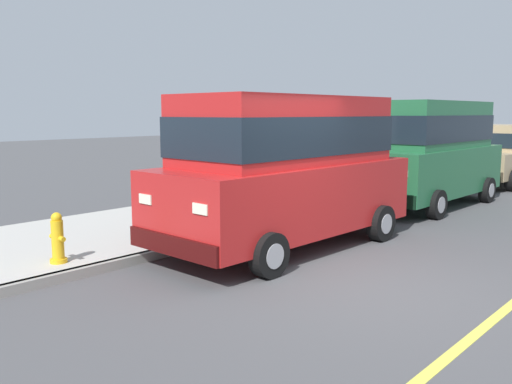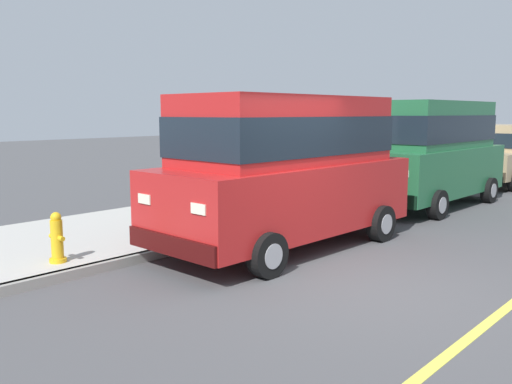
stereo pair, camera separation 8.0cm
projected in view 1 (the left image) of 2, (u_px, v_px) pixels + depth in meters
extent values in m
plane|color=#4C4C4F|center=(370.00, 287.00, 7.12)|extent=(80.00, 80.00, 0.00)
cube|color=gray|center=(203.00, 243.00, 9.21)|extent=(0.16, 64.00, 0.14)
cube|color=#B7B5AD|center=(139.00, 228.00, 10.40)|extent=(3.60, 64.00, 0.14)
cube|color=#E0D64C|center=(497.00, 316.00, 6.07)|extent=(0.12, 57.60, 0.01)
cube|color=red|center=(286.00, 196.00, 9.11)|extent=(2.02, 4.85, 1.10)
cube|color=red|center=(286.00, 130.00, 8.95)|extent=(1.77, 3.84, 1.10)
cube|color=#19232D|center=(286.00, 135.00, 8.96)|extent=(1.80, 3.88, 0.61)
cube|color=#400A0A|center=(176.00, 245.00, 7.47)|extent=(1.87, 0.25, 0.28)
cube|color=#400A0A|center=(361.00, 203.00, 10.87)|extent=(1.87, 0.25, 0.28)
cylinder|color=black|center=(269.00, 255.00, 7.47)|extent=(0.24, 0.65, 0.64)
cylinder|color=#9E9EA3|center=(269.00, 255.00, 7.47)|extent=(0.25, 0.36, 0.35)
cylinder|color=black|center=(181.00, 234.00, 8.75)|extent=(0.24, 0.65, 0.64)
cylinder|color=#9E9EA3|center=(181.00, 234.00, 8.75)|extent=(0.25, 0.36, 0.35)
cylinder|color=black|center=(381.00, 223.00, 9.62)|extent=(0.24, 0.65, 0.64)
cylinder|color=#9E9EA3|center=(381.00, 223.00, 9.62)|extent=(0.25, 0.36, 0.35)
cylinder|color=black|center=(297.00, 210.00, 10.90)|extent=(0.24, 0.65, 0.64)
cylinder|color=#9E9EA3|center=(297.00, 210.00, 10.90)|extent=(0.25, 0.36, 0.35)
cube|color=#EAEACC|center=(202.00, 209.00, 6.96)|extent=(0.28, 0.09, 0.14)
cube|color=#EAEACC|center=(147.00, 199.00, 7.76)|extent=(0.28, 0.09, 0.14)
cube|color=#23663D|center=(426.00, 170.00, 13.22)|extent=(1.96, 4.82, 1.10)
cube|color=#23663D|center=(428.00, 125.00, 13.06)|extent=(1.72, 3.82, 1.10)
cube|color=#19232D|center=(428.00, 128.00, 13.08)|extent=(1.76, 3.86, 0.61)
cube|color=black|center=(376.00, 198.00, 11.56)|extent=(1.86, 0.22, 0.28)
cube|color=black|center=(463.00, 178.00, 15.00)|extent=(1.86, 0.22, 0.28)
cylinder|color=black|center=(436.00, 204.00, 11.58)|extent=(0.23, 0.64, 0.64)
cylinder|color=#9E9EA3|center=(436.00, 204.00, 11.58)|extent=(0.24, 0.35, 0.35)
cylinder|color=black|center=(359.00, 195.00, 12.85)|extent=(0.23, 0.64, 0.64)
cylinder|color=#9E9EA3|center=(359.00, 195.00, 12.85)|extent=(0.24, 0.35, 0.35)
cylinder|color=black|center=(487.00, 190.00, 13.76)|extent=(0.23, 0.64, 0.64)
cylinder|color=#9E9EA3|center=(487.00, 190.00, 13.76)|extent=(0.24, 0.35, 0.35)
cylinder|color=black|center=(417.00, 183.00, 15.02)|extent=(0.23, 0.64, 0.64)
cylinder|color=#9E9EA3|center=(417.00, 183.00, 15.02)|extent=(0.24, 0.35, 0.35)
cube|color=#EAEACC|center=(402.00, 173.00, 11.06)|extent=(0.28, 0.08, 0.14)
cube|color=#EAEACC|center=(352.00, 169.00, 11.85)|extent=(0.28, 0.08, 0.14)
cube|color=tan|center=(497.00, 163.00, 17.07)|extent=(1.85, 3.76, 0.76)
cube|color=tan|center=(502.00, 137.00, 17.14)|extent=(1.58, 1.95, 0.80)
cube|color=#19232D|center=(502.00, 139.00, 17.14)|extent=(1.61, 1.99, 0.44)
cube|color=#3E3527|center=(474.00, 175.00, 15.81)|extent=(1.69, 0.26, 0.28)
cylinder|color=black|center=(512.00, 180.00, 15.71)|extent=(0.24, 0.65, 0.64)
cylinder|color=#9E9EA3|center=(512.00, 180.00, 15.71)|extent=(0.25, 0.36, 0.35)
cylinder|color=black|center=(454.00, 176.00, 16.89)|extent=(0.24, 0.65, 0.64)
cylinder|color=#9E9EA3|center=(454.00, 176.00, 16.89)|extent=(0.25, 0.36, 0.35)
cylinder|color=black|center=(483.00, 170.00, 18.53)|extent=(0.24, 0.65, 0.64)
cylinder|color=#9E9EA3|center=(483.00, 170.00, 18.53)|extent=(0.25, 0.36, 0.35)
cube|color=#EAEACC|center=(493.00, 164.00, 15.38)|extent=(0.28, 0.09, 0.14)
cube|color=#EAEACC|center=(456.00, 162.00, 16.10)|extent=(0.28, 0.09, 0.14)
ellipsoid|color=brown|center=(218.00, 207.00, 10.69)|extent=(0.40, 0.48, 0.20)
cylinder|color=brown|center=(217.00, 215.00, 10.86)|extent=(0.05, 0.05, 0.18)
cylinder|color=brown|center=(223.00, 215.00, 10.84)|extent=(0.05, 0.05, 0.18)
cylinder|color=brown|center=(213.00, 218.00, 10.59)|extent=(0.05, 0.05, 0.18)
cylinder|color=brown|center=(219.00, 218.00, 10.57)|extent=(0.05, 0.05, 0.18)
sphere|color=brown|center=(221.00, 200.00, 10.96)|extent=(0.17, 0.17, 0.17)
ellipsoid|color=#432C1C|center=(222.00, 200.00, 11.05)|extent=(0.12, 0.13, 0.06)
cone|color=brown|center=(219.00, 196.00, 10.94)|extent=(0.06, 0.06, 0.07)
cone|color=brown|center=(224.00, 196.00, 10.93)|extent=(0.06, 0.06, 0.07)
cylinder|color=brown|center=(214.00, 206.00, 10.43)|extent=(0.09, 0.12, 0.13)
cylinder|color=gold|center=(59.00, 260.00, 7.74)|extent=(0.24, 0.24, 0.06)
cylinder|color=gold|center=(58.00, 240.00, 7.70)|extent=(0.17, 0.17, 0.55)
sphere|color=gold|center=(56.00, 218.00, 7.65)|extent=(0.15, 0.15, 0.15)
cylinder|color=gold|center=(53.00, 236.00, 7.77)|extent=(0.10, 0.07, 0.07)
cylinder|color=gold|center=(62.00, 239.00, 7.62)|extent=(0.10, 0.07, 0.07)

